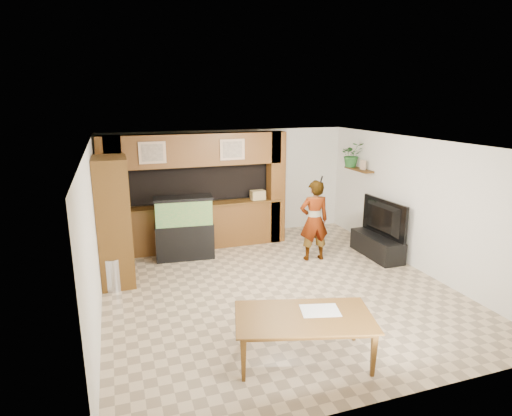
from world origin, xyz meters
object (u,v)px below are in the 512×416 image
object	(u,v)px
television	(379,218)
person	(314,220)
aquarium	(184,229)
dining_table	(304,339)
pantry_cabinet	(114,221)

from	to	relation	value
television	person	size ratio (longest dim) A/B	0.79
television	person	bearing A→B (deg)	74.85
person	television	bearing A→B (deg)	174.86
aquarium	dining_table	distance (m)	4.29
pantry_cabinet	dining_table	distance (m)	4.16
dining_table	television	bearing A→B (deg)	58.95
person	dining_table	bearing A→B (deg)	68.02
pantry_cabinet	television	distance (m)	5.38
person	dining_table	distance (m)	3.73
aquarium	person	xyz separation A→B (m)	(2.57, -0.94, 0.20)
pantry_cabinet	dining_table	world-z (taller)	pantry_cabinet
television	dining_table	xyz separation A→B (m)	(-3.12, -2.98, -0.54)
pantry_cabinet	dining_table	bearing A→B (deg)	-56.78
aquarium	television	bearing A→B (deg)	-11.83
aquarium	television	distance (m)	4.15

